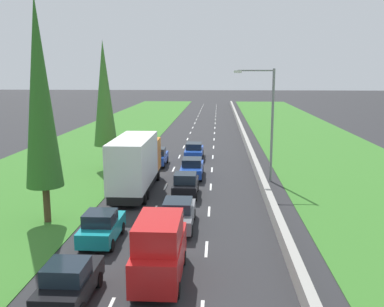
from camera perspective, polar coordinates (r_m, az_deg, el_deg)
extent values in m
plane|color=#28282B|center=(60.30, 1.26, 2.31)|extent=(300.00, 300.00, 0.00)
cube|color=#387528|center=(62.07, -10.50, 2.39)|extent=(14.00, 140.00, 0.04)
cube|color=#387528|center=(61.45, 14.77, 2.13)|extent=(14.00, 140.00, 0.04)
cube|color=#9E9B93|center=(60.29, 6.69, 2.64)|extent=(0.44, 120.00, 0.85)
cube|color=white|center=(22.76, -7.14, -12.07)|extent=(0.14, 2.00, 0.01)
cube|color=white|center=(28.31, -4.92, -7.41)|extent=(0.14, 2.00, 0.01)
cube|color=white|center=(34.01, -3.46, -4.28)|extent=(0.14, 2.00, 0.01)
cube|color=white|center=(39.80, -2.43, -2.06)|extent=(0.14, 2.00, 0.01)
cube|color=white|center=(45.65, -1.66, -0.40)|extent=(0.14, 2.00, 0.01)
cube|color=white|center=(51.53, -1.07, 0.88)|extent=(0.14, 2.00, 0.01)
cube|color=white|center=(57.43, -0.60, 1.89)|extent=(0.14, 2.00, 0.01)
cube|color=white|center=(63.35, -0.22, 2.72)|extent=(0.14, 2.00, 0.01)
cube|color=white|center=(69.29, 0.10, 3.41)|extent=(0.14, 2.00, 0.01)
cube|color=white|center=(75.24, 0.37, 3.98)|extent=(0.14, 2.00, 0.01)
cube|color=white|center=(81.19, 0.60, 4.47)|extent=(0.14, 2.00, 0.01)
cube|color=white|center=(87.15, 0.80, 4.90)|extent=(0.14, 2.00, 0.01)
cube|color=white|center=(93.12, 0.97, 5.27)|extent=(0.14, 2.00, 0.01)
cube|color=white|center=(99.09, 1.12, 5.60)|extent=(0.14, 2.00, 0.01)
cube|color=white|center=(105.06, 1.26, 5.88)|extent=(0.14, 2.00, 0.01)
cube|color=white|center=(111.04, 1.38, 6.14)|extent=(0.14, 2.00, 0.01)
cube|color=white|center=(117.01, 1.48, 6.37)|extent=(0.14, 2.00, 0.01)
cube|color=white|center=(22.41, 1.90, -12.36)|extent=(0.14, 2.00, 0.01)
cube|color=white|center=(28.03, 2.24, -7.56)|extent=(0.14, 2.00, 0.01)
cube|color=white|center=(33.78, 2.46, -4.38)|extent=(0.14, 2.00, 0.01)
cube|color=white|center=(39.60, 2.62, -2.13)|extent=(0.14, 2.00, 0.01)
cube|color=white|center=(45.47, 2.74, -0.45)|extent=(0.14, 2.00, 0.01)
cube|color=white|center=(51.37, 2.83, 0.84)|extent=(0.14, 2.00, 0.01)
cube|color=white|center=(57.29, 2.90, 1.86)|extent=(0.14, 2.00, 0.01)
cube|color=white|center=(63.23, 2.95, 2.69)|extent=(0.14, 2.00, 0.01)
cube|color=white|center=(69.18, 3.00, 3.38)|extent=(0.14, 2.00, 0.01)
cube|color=white|center=(75.13, 3.04, 3.96)|extent=(0.14, 2.00, 0.01)
cube|color=white|center=(81.09, 3.08, 4.45)|extent=(0.14, 2.00, 0.01)
cube|color=white|center=(87.06, 3.11, 4.88)|extent=(0.14, 2.00, 0.01)
cube|color=white|center=(93.03, 3.13, 5.25)|extent=(0.14, 2.00, 0.01)
cube|color=white|center=(99.01, 3.15, 5.58)|extent=(0.14, 2.00, 0.01)
cube|color=white|center=(104.98, 3.18, 5.87)|extent=(0.14, 2.00, 0.01)
cube|color=white|center=(110.96, 3.19, 6.13)|extent=(0.14, 2.00, 0.01)
cube|color=white|center=(116.95, 3.21, 6.36)|extent=(0.14, 2.00, 0.01)
cube|color=black|center=(18.14, -15.64, -16.18)|extent=(1.68, 3.90, 0.76)
cube|color=#19232D|center=(17.58, -16.08, -14.56)|extent=(1.52, 1.60, 0.64)
cylinder|color=black|center=(19.56, -16.58, -15.40)|extent=(0.22, 0.64, 0.64)
cylinder|color=black|center=(19.12, -12.12, -15.82)|extent=(0.22, 0.64, 0.64)
cube|color=teal|center=(23.51, -11.66, -9.63)|extent=(1.68, 3.90, 0.76)
cube|color=#19232D|center=(23.01, -11.92, -8.25)|extent=(1.52, 1.60, 0.64)
cylinder|color=black|center=(24.93, -12.61, -9.41)|extent=(0.22, 0.64, 0.64)
cylinder|color=black|center=(24.57, -9.16, -9.59)|extent=(0.22, 0.64, 0.64)
cylinder|color=black|center=(22.78, -14.31, -11.45)|extent=(0.22, 0.64, 0.64)
cylinder|color=black|center=(22.38, -10.52, -11.71)|extent=(0.22, 0.64, 0.64)
cube|color=red|center=(19.10, -4.20, -13.30)|extent=(1.90, 4.90, 1.40)
cube|color=red|center=(18.35, -4.38, -10.11)|extent=(1.80, 3.10, 1.10)
cylinder|color=black|center=(20.88, -6.04, -13.27)|extent=(0.22, 0.64, 0.64)
cylinder|color=black|center=(20.68, -1.14, -13.45)|extent=(0.22, 0.64, 0.64)
cylinder|color=black|center=(18.19, -7.67, -17.11)|extent=(0.22, 0.64, 0.64)
cylinder|color=black|center=(17.96, -1.95, -17.41)|extent=(0.22, 0.64, 0.64)
cube|color=slate|center=(25.12, -1.82, -8.12)|extent=(1.76, 4.50, 0.72)
cube|color=#19232D|center=(24.78, -1.87, -6.79)|extent=(1.56, 1.90, 0.60)
cylinder|color=black|center=(26.63, -3.27, -7.85)|extent=(0.22, 0.64, 0.64)
cylinder|color=black|center=(26.50, 0.20, -7.93)|extent=(0.22, 0.64, 0.64)
cylinder|color=black|center=(24.03, -4.06, -9.95)|extent=(0.22, 0.64, 0.64)
cylinder|color=black|center=(23.88, -0.19, -10.06)|extent=(0.22, 0.64, 0.64)
cube|color=black|center=(31.21, -0.84, -4.32)|extent=(1.68, 3.90, 0.76)
cube|color=#19232D|center=(30.75, -0.88, -3.20)|extent=(1.52, 1.60, 0.64)
cylinder|color=black|center=(32.54, -2.02, -4.39)|extent=(0.22, 0.64, 0.64)
cylinder|color=black|center=(32.43, 0.67, -4.44)|extent=(0.22, 0.64, 0.64)
cylinder|color=black|center=(30.22, -2.45, -5.58)|extent=(0.22, 0.64, 0.64)
cylinder|color=black|center=(30.10, 0.44, -5.63)|extent=(0.22, 0.64, 0.64)
cube|color=#1E47B7|center=(36.68, 0.01, -2.07)|extent=(1.76, 4.50, 0.72)
cube|color=#19232D|center=(36.39, 0.00, -1.11)|extent=(1.56, 1.90, 0.60)
cylinder|color=black|center=(38.17, -1.06, -2.12)|extent=(0.22, 0.64, 0.64)
cylinder|color=black|center=(38.08, 1.34, -2.15)|extent=(0.22, 0.64, 0.64)
cylinder|color=black|center=(35.46, -1.42, -3.12)|extent=(0.22, 0.64, 0.64)
cylinder|color=black|center=(35.37, 1.17, -3.16)|extent=(0.22, 0.64, 0.64)
cube|color=black|center=(32.73, -7.21, -3.87)|extent=(2.20, 9.40, 0.56)
cube|color=orange|center=(35.86, -6.21, -0.06)|extent=(2.40, 2.20, 2.50)
cube|color=silver|center=(31.25, -7.66, -0.95)|extent=(2.44, 7.20, 3.30)
cylinder|color=black|center=(36.15, -7.99, -2.95)|extent=(0.22, 0.64, 0.64)
cylinder|color=black|center=(35.78, -4.46, -3.02)|extent=(0.22, 0.64, 0.64)
cylinder|color=black|center=(30.98, -9.98, -5.33)|extent=(0.22, 0.64, 0.64)
cylinder|color=black|center=(30.54, -5.87, -5.45)|extent=(0.22, 0.64, 0.64)
cylinder|color=black|center=(29.97, -10.46, -5.89)|extent=(0.22, 0.64, 0.64)
cylinder|color=black|center=(29.52, -6.21, -6.03)|extent=(0.22, 0.64, 0.64)
cube|color=#1E47B7|center=(41.37, -4.54, -0.61)|extent=(1.68, 3.90, 0.76)
cube|color=#19232D|center=(40.95, -4.61, 0.27)|extent=(1.52, 1.60, 0.64)
cylinder|color=black|center=(42.73, -5.32, -0.78)|extent=(0.22, 0.64, 0.64)
cylinder|color=black|center=(42.52, -3.29, -0.81)|extent=(0.22, 0.64, 0.64)
cylinder|color=black|center=(40.39, -5.84, -1.46)|extent=(0.22, 0.64, 0.64)
cylinder|color=black|center=(40.17, -3.70, -1.49)|extent=(0.22, 0.64, 0.64)
cube|color=#1E47B7|center=(44.51, 0.28, 0.20)|extent=(1.76, 4.50, 0.72)
cube|color=#19232D|center=(44.25, 0.27, 1.00)|extent=(1.56, 1.90, 0.60)
cylinder|color=black|center=(46.00, -0.62, 0.08)|extent=(0.22, 0.64, 0.64)
cylinder|color=black|center=(45.91, 1.37, 0.06)|extent=(0.22, 0.64, 0.64)
cylinder|color=black|center=(43.27, -0.89, -0.59)|extent=(0.22, 0.64, 0.64)
cylinder|color=black|center=(43.18, 1.23, -0.62)|extent=(0.22, 0.64, 0.64)
cylinder|color=#4C3823|center=(27.17, -18.43, -6.29)|extent=(0.40, 0.40, 2.20)
cone|color=#2D6623|center=(26.10, -19.27, 7.49)|extent=(2.12, 2.12, 10.78)
cylinder|color=#4C3823|center=(40.34, -11.11, -0.49)|extent=(0.40, 0.40, 2.20)
cone|color=#3D752D|center=(39.65, -11.41, 7.69)|extent=(2.09, 2.09, 9.30)
cylinder|color=gray|center=(35.23, 10.43, 3.53)|extent=(0.20, 0.20, 9.00)
cylinder|color=gray|center=(34.83, 8.35, 10.69)|extent=(2.80, 0.12, 0.12)
cube|color=silver|center=(34.74, 6.00, 10.58)|extent=(0.60, 0.28, 0.20)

